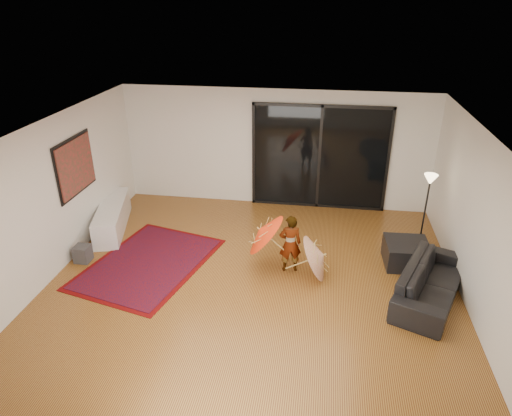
% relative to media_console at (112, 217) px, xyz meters
% --- Properties ---
extents(floor, '(7.00, 7.00, 0.00)m').
position_rel_media_console_xyz_m(floor, '(3.25, -1.69, -0.27)').
color(floor, '#9F6E2B').
rests_on(floor, ground).
extents(ceiling, '(7.00, 7.00, 0.00)m').
position_rel_media_console_xyz_m(ceiling, '(3.25, -1.69, 2.43)').
color(ceiling, white).
rests_on(ceiling, wall_back).
extents(wall_back, '(7.00, 0.00, 7.00)m').
position_rel_media_console_xyz_m(wall_back, '(3.25, 1.81, 1.08)').
color(wall_back, silver).
rests_on(wall_back, floor).
extents(wall_front, '(7.00, 0.00, 7.00)m').
position_rel_media_console_xyz_m(wall_front, '(3.25, -5.19, 1.08)').
color(wall_front, silver).
rests_on(wall_front, floor).
extents(wall_left, '(0.00, 7.00, 7.00)m').
position_rel_media_console_xyz_m(wall_left, '(-0.25, -1.69, 1.08)').
color(wall_left, silver).
rests_on(wall_left, floor).
extents(wall_right, '(0.00, 7.00, 7.00)m').
position_rel_media_console_xyz_m(wall_right, '(6.75, -1.69, 1.08)').
color(wall_right, silver).
rests_on(wall_right, floor).
extents(sliding_door, '(3.06, 0.07, 2.40)m').
position_rel_media_console_xyz_m(sliding_door, '(4.25, 1.78, 0.93)').
color(sliding_door, black).
rests_on(sliding_door, wall_back).
extents(painting, '(0.04, 1.28, 1.08)m').
position_rel_media_console_xyz_m(painting, '(-0.21, -0.69, 1.38)').
color(painting, black).
rests_on(painting, wall_left).
extents(media_console, '(0.99, 2.01, 0.54)m').
position_rel_media_console_xyz_m(media_console, '(0.00, 0.00, 0.00)').
color(media_console, white).
rests_on(media_console, floor).
extents(speaker, '(0.28, 0.28, 0.31)m').
position_rel_media_console_xyz_m(speaker, '(0.00, -1.33, -0.11)').
color(speaker, '#424244').
rests_on(speaker, floor).
extents(persian_rug, '(2.48, 3.03, 0.02)m').
position_rel_media_console_xyz_m(persian_rug, '(1.24, -1.24, -0.26)').
color(persian_rug, '#5C0708').
rests_on(persian_rug, floor).
extents(sofa, '(1.54, 2.21, 0.60)m').
position_rel_media_console_xyz_m(sofa, '(6.20, -1.52, 0.03)').
color(sofa, black).
rests_on(sofa, floor).
extents(ottoman, '(0.81, 0.81, 0.44)m').
position_rel_media_console_xyz_m(ottoman, '(5.96, -0.51, -0.05)').
color(ottoman, black).
rests_on(ottoman, floor).
extents(floor_lamp, '(0.26, 0.26, 1.49)m').
position_rel_media_console_xyz_m(floor_lamp, '(6.35, 0.29, 0.91)').
color(floor_lamp, black).
rests_on(floor_lamp, floor).
extents(child, '(0.45, 0.34, 1.09)m').
position_rel_media_console_xyz_m(child, '(3.85, -1.04, 0.27)').
color(child, '#999999').
rests_on(child, floor).
extents(parasol_orange, '(0.70, 0.87, 0.89)m').
position_rel_media_console_xyz_m(parasol_orange, '(3.30, -1.09, 0.46)').
color(parasol_orange, red).
rests_on(parasol_orange, child).
extents(parasol_white, '(0.56, 0.84, 0.92)m').
position_rel_media_console_xyz_m(parasol_white, '(4.45, -1.19, 0.23)').
color(parasol_white, silver).
rests_on(parasol_white, floor).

